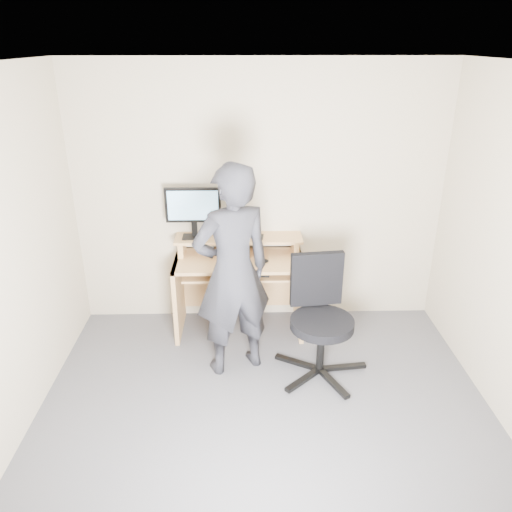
{
  "coord_description": "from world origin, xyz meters",
  "views": [
    {
      "loc": [
        -0.15,
        -2.8,
        2.63
      ],
      "look_at": [
        -0.05,
        1.05,
        0.95
      ],
      "focal_mm": 35.0,
      "sensor_mm": 36.0,
      "label": 1
    }
  ],
  "objects_px": {
    "monitor": "(193,208)",
    "person": "(233,272)",
    "office_chair": "(320,313)",
    "desk": "(239,275)"
  },
  "relations": [
    {
      "from": "office_chair",
      "to": "person",
      "type": "height_order",
      "value": "person"
    },
    {
      "from": "desk",
      "to": "person",
      "type": "distance_m",
      "value": 0.78
    },
    {
      "from": "desk",
      "to": "person",
      "type": "relative_size",
      "value": 0.66
    },
    {
      "from": "desk",
      "to": "office_chair",
      "type": "relative_size",
      "value": 1.2
    },
    {
      "from": "person",
      "to": "monitor",
      "type": "bearing_deg",
      "value": -87.16
    },
    {
      "from": "monitor",
      "to": "desk",
      "type": "bearing_deg",
      "value": -8.35
    },
    {
      "from": "desk",
      "to": "monitor",
      "type": "bearing_deg",
      "value": 171.57
    },
    {
      "from": "monitor",
      "to": "office_chair",
      "type": "relative_size",
      "value": 0.51
    },
    {
      "from": "monitor",
      "to": "person",
      "type": "height_order",
      "value": "person"
    },
    {
      "from": "desk",
      "to": "office_chair",
      "type": "bearing_deg",
      "value": -48.16
    }
  ]
}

